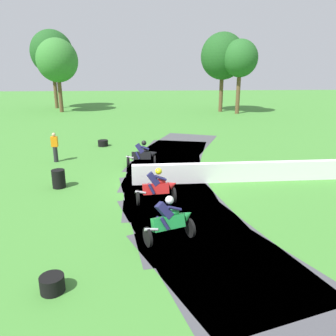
# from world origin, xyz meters

# --- Properties ---
(ground_plane) EXTENTS (120.00, 120.00, 0.00)m
(ground_plane) POSITION_xyz_m (0.00, 0.00, 0.00)
(ground_plane) COLOR #428433
(track_asphalt) EXTENTS (7.18, 23.73, 0.01)m
(track_asphalt) POSITION_xyz_m (0.69, 0.02, 0.00)
(track_asphalt) COLOR #47474C
(track_asphalt) RESTS_ON ground
(safety_barrier) EXTENTS (13.21, 0.59, 0.90)m
(safety_barrier) POSITION_xyz_m (5.05, 0.11, 0.45)
(safety_barrier) COLOR white
(safety_barrier) RESTS_ON ground
(motorcycle_lead_black) EXTENTS (1.70, 0.78, 1.43)m
(motorcycle_lead_black) POSITION_xyz_m (-1.08, 2.78, 0.65)
(motorcycle_lead_black) COLOR black
(motorcycle_lead_black) RESTS_ON ground
(motorcycle_chase_red) EXTENTS (1.68, 0.88, 1.43)m
(motorcycle_chase_red) POSITION_xyz_m (-0.48, -2.20, 0.65)
(motorcycle_chase_red) COLOR black
(motorcycle_chase_red) RESTS_ON ground
(motorcycle_trailing_green) EXTENTS (1.67, 1.23, 1.42)m
(motorcycle_trailing_green) POSITION_xyz_m (-0.21, -5.07, 0.63)
(motorcycle_trailing_green) COLOR black
(motorcycle_trailing_green) RESTS_ON ground
(tire_stack_near) EXTENTS (0.66, 0.66, 0.40)m
(tire_stack_near) POSITION_xyz_m (-3.74, 7.64, 0.20)
(tire_stack_near) COLOR black
(tire_stack_near) RESTS_ON ground
(tire_stack_mid_a) EXTENTS (0.56, 0.56, 0.80)m
(tire_stack_mid_a) POSITION_xyz_m (-4.71, -0.21, 0.40)
(tire_stack_mid_a) COLOR black
(tire_stack_mid_a) RESTS_ON ground
(tire_stack_mid_b) EXTENTS (0.57, 0.57, 0.40)m
(tire_stack_mid_b) POSITION_xyz_m (-3.15, -7.39, 0.20)
(tire_stack_mid_b) COLOR black
(tire_stack_mid_b) RESTS_ON ground
(track_marshal) EXTENTS (0.34, 0.24, 1.63)m
(track_marshal) POSITION_xyz_m (-5.89, 3.99, 0.82)
(track_marshal) COLOR #232328
(track_marshal) RESTS_ON ground
(traffic_cone) EXTENTS (0.28, 0.28, 0.44)m
(traffic_cone) POSITION_xyz_m (4.66, 0.40, 0.22)
(traffic_cone) COLOR orange
(traffic_cone) RESTS_ON ground
(tree_far_left) EXTENTS (3.76, 3.76, 7.86)m
(tree_far_left) POSITION_xyz_m (9.31, 22.74, 5.83)
(tree_far_left) COLOR brown
(tree_far_left) RESTS_ON ground
(tree_far_right) EXTENTS (4.53, 4.53, 8.08)m
(tree_far_right) POSITION_xyz_m (-10.57, 25.44, 5.67)
(tree_far_right) COLOR brown
(tree_far_right) RESTS_ON ground
(tree_mid_rise) EXTENTS (4.88, 4.88, 8.71)m
(tree_mid_rise) POSITION_xyz_m (7.83, 24.60, 6.13)
(tree_mid_rise) COLOR brown
(tree_mid_rise) RESTS_ON ground
(tree_behind_barrier) EXTENTS (5.02, 5.02, 9.30)m
(tree_behind_barrier) POSITION_xyz_m (-12.05, 29.27, 6.64)
(tree_behind_barrier) COLOR brown
(tree_behind_barrier) RESTS_ON ground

